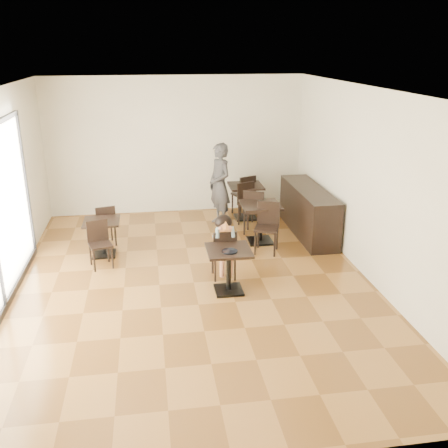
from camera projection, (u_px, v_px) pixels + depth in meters
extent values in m
cube|color=olive|center=(194.00, 283.00, 8.53)|extent=(6.00, 8.00, 0.01)
cube|color=white|center=(189.00, 90.00, 7.45)|extent=(6.00, 8.00, 0.01)
cube|color=white|center=(176.00, 146.00, 11.71)|extent=(6.00, 0.01, 3.20)
cube|color=white|center=(235.00, 321.00, 4.27)|extent=(6.00, 0.01, 3.20)
cube|color=white|center=(369.00, 185.00, 8.42)|extent=(0.01, 8.00, 3.20)
cylinder|color=black|center=(230.00, 251.00, 7.89)|extent=(0.25, 0.25, 0.02)
imported|color=#3D3D42|center=(220.00, 185.00, 11.03)|extent=(0.66, 0.79, 1.84)
cube|color=black|center=(308.00, 211.00, 10.60)|extent=(0.60, 2.40, 1.00)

